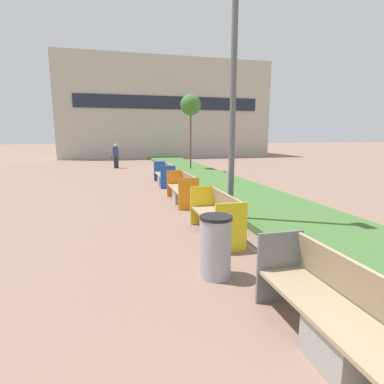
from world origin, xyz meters
The scene contains 10 objects.
planter_grass_strip centered at (3.20, 12.00, 0.09)m, with size 2.80×120.00×0.18m.
building_backdrop centered at (4.00, 34.34, 4.78)m, with size 20.83×8.26×9.55m.
bench_grey_frame centered at (0.94, 3.17, 0.38)m, with size 0.65×2.38×0.94m.
bench_yellow_frame centered at (0.94, 6.98, 0.36)m, with size 0.65×1.93×0.94m.
bench_orange_frame centered at (0.94, 10.46, 0.37)m, with size 0.65×2.11×0.94m.
bench_blue_frame centered at (0.94, 14.25, 0.37)m, with size 0.65×2.30×0.94m.
litter_bin centered at (0.32, 5.19, 0.48)m, with size 0.49×0.49×0.96m.
street_lamp_post centered at (1.55, 7.75, 4.08)m, with size 0.24×0.44×7.40m.
sapling_tree_far centered at (3.29, 19.06, 3.93)m, with size 1.24×1.24×4.59m.
pedestrian_walking centered at (-1.20, 21.98, 0.82)m, with size 0.53×0.24×1.63m.
Camera 1 is at (-1.06, 1.09, 2.13)m, focal length 28.00 mm.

